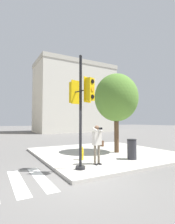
{
  "coord_description": "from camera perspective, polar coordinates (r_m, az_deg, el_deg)",
  "views": [
    {
      "loc": [
        -2.87,
        -5.75,
        2.07
      ],
      "look_at": [
        0.93,
        1.05,
        2.49
      ],
      "focal_mm": 28.0,
      "sensor_mm": 36.0,
      "label": 1
    }
  ],
  "objects": [
    {
      "name": "fire_hydrant",
      "position": [
        9.02,
        -1.98,
        -13.28
      ],
      "size": [
        0.21,
        0.27,
        0.68
      ],
      "color": "yellow",
      "rests_on": "sidewalk_corner"
    },
    {
      "name": "trash_bin",
      "position": [
        9.41,
        14.28,
        -11.68
      ],
      "size": [
        0.49,
        0.49,
        1.01
      ],
      "color": "#2D2D33",
      "rests_on": "sidewalk_corner"
    },
    {
      "name": "person_photographer",
      "position": [
        8.02,
        3.2,
        -9.42
      ],
      "size": [
        0.58,
        0.54,
        1.74
      ],
      "color": "black",
      "rests_on": "sidewalk_corner"
    },
    {
      "name": "traffic_signal_pole",
      "position": [
        7.23,
        -2.14,
        3.37
      ],
      "size": [
        0.65,
        1.28,
        4.72
      ],
      "color": "black",
      "rests_on": "sidewalk_corner"
    },
    {
      "name": "building_right",
      "position": [
        35.88,
        -4.15,
        4.56
      ],
      "size": [
        15.55,
        8.36,
        13.65
      ],
      "color": "beige",
      "rests_on": "ground_plane"
    },
    {
      "name": "street_tree",
      "position": [
        11.28,
        9.35,
        4.59
      ],
      "size": [
        2.76,
        2.76,
        4.96
      ],
      "color": "brown",
      "rests_on": "sidewalk_corner"
    },
    {
      "name": "sidewalk_corner",
      "position": [
        11.41,
        5.42,
        -13.16
      ],
      "size": [
        8.0,
        8.0,
        0.14
      ],
      "color": "#BCB7AD",
      "rests_on": "ground_plane"
    },
    {
      "name": "ground_plane",
      "position": [
        6.75,
        -2.73,
        -20.9
      ],
      "size": [
        160.0,
        160.0,
        0.0
      ],
      "primitive_type": "plane",
      "color": "slate"
    }
  ]
}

